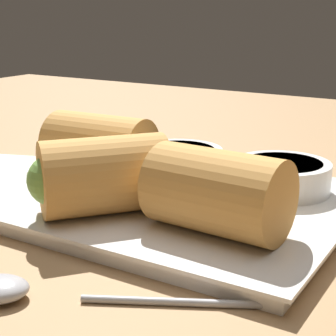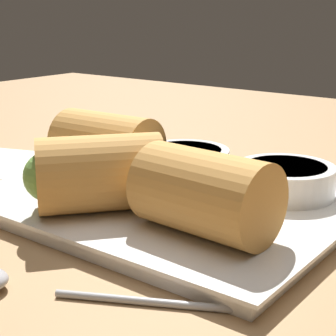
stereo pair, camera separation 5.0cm
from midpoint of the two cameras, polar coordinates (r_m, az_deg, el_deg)
table_surface at (r=49.32cm, az=6.37°, el=-6.19°), size 180.00×140.00×2.00cm
serving_plate at (r=50.07cm, az=2.87°, el=-3.61°), size 31.29×25.25×1.50cm
roll_front_left at (r=45.31cm, az=-4.58°, el=-0.63°), size 11.20×11.67×6.25cm
roll_front_right at (r=41.09cm, az=6.67°, el=-2.47°), size 11.26×6.83×6.25cm
roll_back_left at (r=55.12cm, az=-4.15°, el=2.42°), size 11.20×6.63×6.25cm
dipping_bowl_near at (r=55.30cm, az=4.33°, el=0.67°), size 8.73×8.73×2.68cm
dipping_bowl_far at (r=51.18cm, az=14.59°, el=-1.09°), size 8.73×8.73×2.68cm
spoon at (r=37.39cm, az=-12.97°, el=-11.37°), size 17.92×10.34×1.41cm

